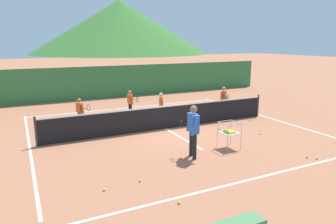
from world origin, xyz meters
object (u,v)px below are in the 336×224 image
(tennis_net, at_px, (166,117))
(tennis_ball_2, at_px, (104,190))
(student_3, at_px, (224,97))
(tennis_ball_1, at_px, (317,158))
(tennis_ball_5, at_px, (198,131))
(tennis_ball_7, at_px, (140,180))
(tennis_ball_9, at_px, (179,202))
(tennis_ball_10, at_px, (261,134))
(student_2, at_px, (161,103))
(student_1, at_px, (130,101))
(tennis_ball_4, at_px, (307,157))
(ball_cart, at_px, (229,132))
(instructor, at_px, (193,127))
(tennis_ball_3, at_px, (229,130))
(tennis_ball_0, at_px, (194,163))
(tennis_ball_6, at_px, (219,129))
(tennis_ball_8, at_px, (250,120))
(student_0, at_px, (80,109))

(tennis_net, xyz_separation_m, tennis_ball_2, (-3.68, -4.22, -0.47))
(student_3, height_order, tennis_ball_1, student_3)
(student_3, distance_m, tennis_ball_5, 3.64)
(tennis_ball_5, relative_size, tennis_ball_7, 1.00)
(tennis_ball_1, xyz_separation_m, tennis_ball_5, (-1.70, 4.15, 0.00))
(tennis_ball_9, height_order, tennis_ball_10, same)
(tennis_net, bearing_deg, student_2, 71.11)
(student_1, bearing_deg, tennis_ball_4, -68.37)
(tennis_ball_4, bearing_deg, ball_cart, 132.46)
(student_2, bearing_deg, instructor, -103.77)
(ball_cart, bearing_deg, tennis_ball_3, 52.38)
(tennis_ball_1, xyz_separation_m, tennis_ball_2, (-6.38, 0.86, 0.00))
(student_3, height_order, tennis_ball_0, student_3)
(tennis_ball_4, bearing_deg, tennis_ball_10, 80.24)
(student_2, height_order, tennis_ball_6, student_2)
(tennis_ball_2, xyz_separation_m, tennis_ball_4, (6.20, -0.66, 0.00))
(student_2, bearing_deg, tennis_ball_8, -31.15)
(ball_cart, bearing_deg, tennis_ball_5, 86.49)
(tennis_ball_8, bearing_deg, tennis_ball_2, -154.32)
(tennis_net, bearing_deg, tennis_ball_2, -131.10)
(tennis_net, xyz_separation_m, tennis_ball_0, (-0.88, -3.74, -0.47))
(tennis_ball_8, bearing_deg, ball_cart, -140.97)
(tennis_ball_2, height_order, tennis_ball_8, same)
(tennis_ball_4, relative_size, tennis_ball_8, 1.00)
(student_2, distance_m, tennis_ball_3, 3.50)
(tennis_ball_0, xyz_separation_m, tennis_ball_10, (3.84, 1.37, 0.00))
(tennis_ball_6, height_order, tennis_ball_8, same)
(student_0, distance_m, tennis_ball_9, 7.58)
(student_1, xyz_separation_m, tennis_ball_2, (-3.15, -7.02, -0.71))
(tennis_net, height_order, tennis_ball_8, tennis_net)
(student_3, bearing_deg, instructor, -134.69)
(instructor, height_order, student_1, instructor)
(tennis_ball_1, height_order, tennis_ball_6, same)
(tennis_net, distance_m, tennis_ball_4, 5.51)
(tennis_ball_3, bearing_deg, tennis_ball_5, 158.72)
(student_1, relative_size, tennis_ball_9, 18.16)
(ball_cart, relative_size, tennis_ball_7, 13.22)
(instructor, xyz_separation_m, tennis_ball_5, (1.65, 2.32, -0.96))
(tennis_net, bearing_deg, tennis_ball_10, -38.77)
(instructor, distance_m, tennis_ball_9, 3.02)
(tennis_ball_4, relative_size, tennis_ball_7, 1.00)
(tennis_ball_1, xyz_separation_m, tennis_ball_9, (-5.05, -0.47, 0.00))
(student_2, relative_size, tennis_ball_9, 18.03)
(student_2, bearing_deg, tennis_ball_6, -63.82)
(tennis_ball_8, bearing_deg, tennis_ball_1, -106.66)
(tennis_ball_3, distance_m, tennis_ball_7, 5.63)
(student_2, distance_m, tennis_ball_2, 7.27)
(student_2, xyz_separation_m, tennis_ball_8, (3.52, -2.13, -0.70))
(student_0, xyz_separation_m, student_1, (2.53, 0.85, 0.02))
(tennis_ball_0, bearing_deg, student_2, 74.96)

